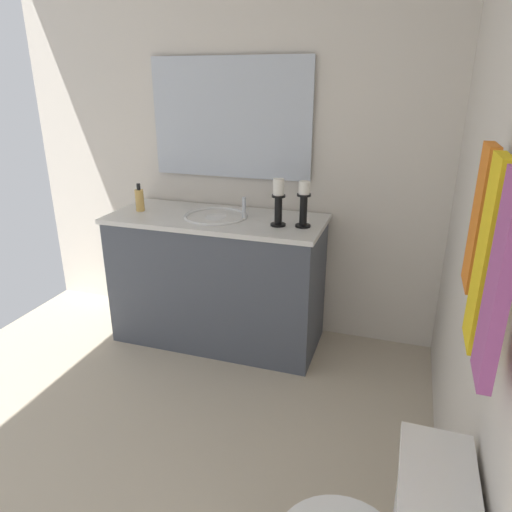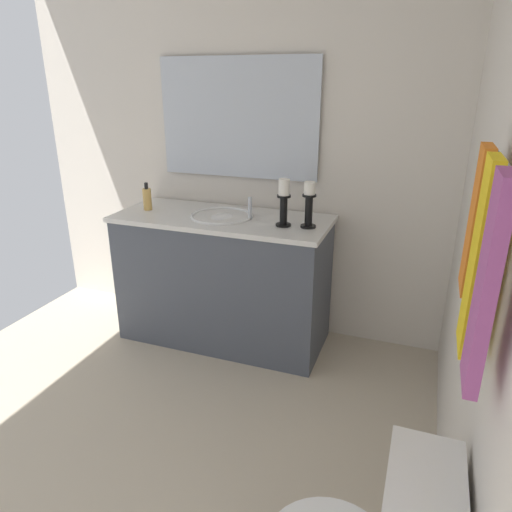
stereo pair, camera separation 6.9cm
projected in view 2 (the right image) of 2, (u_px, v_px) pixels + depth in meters
floor at (109, 460)px, 2.21m from camera, size 3.09×2.93×0.02m
wall_back at (503, 251)px, 1.29m from camera, size 3.09×0.04×2.45m
wall_left at (233, 150)px, 3.12m from camera, size 0.04×2.93×2.45m
vanity_cabinet at (224, 279)px, 3.10m from camera, size 0.58×1.37×0.86m
sink_basin at (222, 222)px, 2.96m from camera, size 0.40×0.40×0.24m
mirror at (238, 119)px, 2.99m from camera, size 0.02×1.07×0.75m
candle_holder_tall at (309, 204)px, 2.68m from camera, size 0.09×0.09×0.27m
candle_holder_short at (284, 201)px, 2.71m from camera, size 0.09×0.09×0.28m
soap_bottle at (147, 199)px, 3.07m from camera, size 0.06×0.06×0.18m
towel_bar at (504, 165)px, 1.06m from camera, size 0.60×0.02×0.02m
towel_near_vanity at (476, 221)px, 1.31m from camera, size 0.15×0.03×0.41m
towel_center at (479, 258)px, 1.15m from camera, size 0.15×0.03×0.49m
towel_near_corner at (486, 286)px, 0.97m from camera, size 0.14×0.03×0.47m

